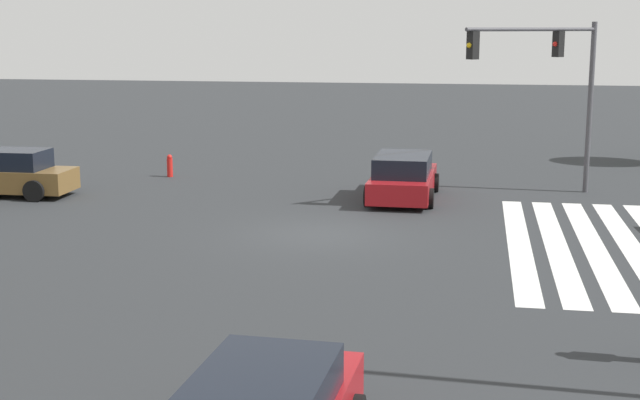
% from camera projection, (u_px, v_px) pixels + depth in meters
% --- Properties ---
extents(ground_plane, '(136.65, 136.65, 0.00)m').
position_uv_depth(ground_plane, '(320.00, 234.00, 24.60)').
color(ground_plane, '#2B2D30').
extents(crosswalk_markings, '(11.48, 4.40, 0.01)m').
position_uv_depth(crosswalk_markings, '(593.00, 245.00, 23.35)').
color(crosswalk_markings, silver).
rests_on(crosswalk_markings, ground_plane).
extents(traffic_signal_mast, '(4.32, 4.32, 5.81)m').
position_uv_depth(traffic_signal_mast, '(555.00, 72.00, 29.08)').
color(traffic_signal_mast, '#47474C').
rests_on(traffic_signal_mast, ground_plane).
extents(car_3, '(4.77, 2.23, 1.51)m').
position_uv_depth(car_3, '(403.00, 178.00, 29.53)').
color(car_3, maroon).
rests_on(car_3, ground_plane).
extents(car_4, '(2.03, 4.45, 1.58)m').
position_uv_depth(car_4, '(9.00, 174.00, 30.13)').
color(car_4, brown).
rests_on(car_4, ground_plane).
extents(fire_hydrant, '(0.22, 0.22, 0.86)m').
position_uv_depth(fire_hydrant, '(170.00, 166.00, 34.02)').
color(fire_hydrant, red).
rests_on(fire_hydrant, ground_plane).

